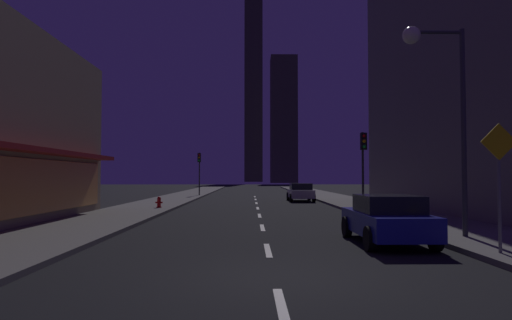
# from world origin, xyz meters

# --- Properties ---
(ground_plane) EXTENTS (78.00, 136.00, 0.10)m
(ground_plane) POSITION_xyz_m (0.00, 32.00, -0.05)
(ground_plane) COLOR black
(sidewalk_right) EXTENTS (4.00, 76.00, 0.15)m
(sidewalk_right) POSITION_xyz_m (7.00, 32.00, 0.07)
(sidewalk_right) COLOR #605E59
(sidewalk_right) RESTS_ON ground
(sidewalk_left) EXTENTS (4.00, 76.00, 0.15)m
(sidewalk_left) POSITION_xyz_m (-7.00, 32.00, 0.07)
(sidewalk_left) COLOR #605E59
(sidewalk_left) RESTS_ON ground
(lane_marking_center) EXTENTS (0.16, 38.60, 0.01)m
(lane_marking_center) POSITION_xyz_m (0.00, 16.20, 0.01)
(lane_marking_center) COLOR silver
(lane_marking_center) RESTS_ON ground
(building_apartment_right) EXTENTS (11.00, 20.00, 21.65)m
(building_apartment_right) POSITION_xyz_m (14.50, 16.00, 10.83)
(building_apartment_right) COLOR slate
(building_apartment_right) RESTS_ON ground
(skyscraper_distant_tall) EXTENTS (6.66, 7.10, 70.30)m
(skyscraper_distant_tall) POSITION_xyz_m (0.79, 154.40, 35.15)
(skyscraper_distant_tall) COLOR #3C392D
(skyscraper_distant_tall) RESTS_ON ground
(skyscraper_distant_mid) EXTENTS (8.14, 7.55, 39.20)m
(skyscraper_distant_mid) POSITION_xyz_m (9.99, 127.01, 19.60)
(skyscraper_distant_mid) COLOR #3E3B2E
(skyscraper_distant_mid) RESTS_ON ground
(car_parked_near) EXTENTS (1.98, 4.24, 1.45)m
(car_parked_near) POSITION_xyz_m (3.60, 4.34, 0.74)
(car_parked_near) COLOR navy
(car_parked_near) RESTS_ON ground
(car_parked_far) EXTENTS (1.98, 4.24, 1.45)m
(car_parked_far) POSITION_xyz_m (3.60, 26.67, 0.74)
(car_parked_far) COLOR silver
(car_parked_far) RESTS_ON ground
(fire_hydrant_far_left) EXTENTS (0.42, 0.30, 0.65)m
(fire_hydrant_far_left) POSITION_xyz_m (-5.90, 17.48, 0.45)
(fire_hydrant_far_left) COLOR red
(fire_hydrant_far_left) RESTS_ON sidewalk_left
(traffic_light_near_right) EXTENTS (0.32, 0.48, 4.20)m
(traffic_light_near_right) POSITION_xyz_m (5.50, 14.26, 3.19)
(traffic_light_near_right) COLOR #2D2D2D
(traffic_light_near_right) RESTS_ON sidewalk_right
(traffic_light_far_left) EXTENTS (0.32, 0.48, 4.20)m
(traffic_light_far_left) POSITION_xyz_m (-5.50, 34.61, 3.19)
(traffic_light_far_left) COLOR #2D2D2D
(traffic_light_far_left) RESTS_ON sidewalk_left
(street_lamp_right) EXTENTS (1.96, 0.56, 6.58)m
(street_lamp_right) POSITION_xyz_m (5.38, 4.83, 5.07)
(street_lamp_right) COLOR #38383D
(street_lamp_right) RESTS_ON sidewalk_right
(pedestrian_crossing_sign) EXTENTS (0.91, 0.08, 3.15)m
(pedestrian_crossing_sign) POSITION_xyz_m (5.60, 1.87, 2.02)
(pedestrian_crossing_sign) COLOR slate
(pedestrian_crossing_sign) RESTS_ON sidewalk_right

